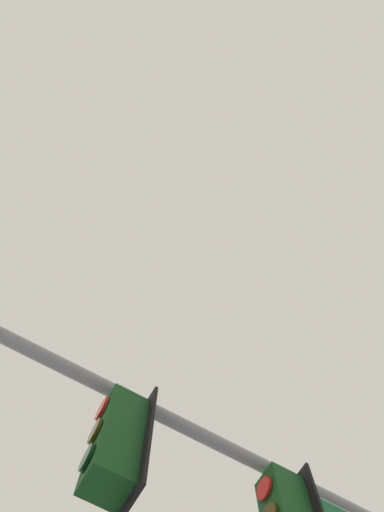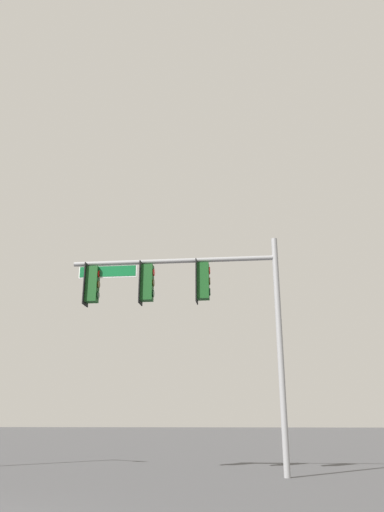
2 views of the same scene
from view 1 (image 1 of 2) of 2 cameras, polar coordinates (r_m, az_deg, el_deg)
The scene contains 1 object.
signal_pole_near at distance 4.33m, azimuth -0.08°, elevation -27.24°, with size 6.25×0.83×6.64m.
Camera 1 is at (-3.84, -10.86, 1.81)m, focal length 35.00 mm.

